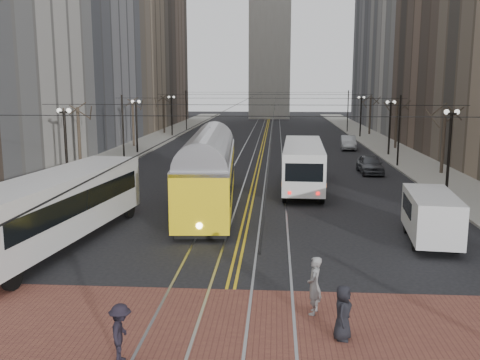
# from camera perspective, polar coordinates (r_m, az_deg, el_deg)

# --- Properties ---
(ground) EXTENTS (260.00, 260.00, 0.00)m
(ground) POSITION_cam_1_polar(r_m,az_deg,el_deg) (21.37, -0.80, -10.62)
(ground) COLOR black
(ground) RESTS_ON ground
(sidewalk_left) EXTENTS (5.00, 140.00, 0.15)m
(sidewalk_left) POSITION_cam_1_polar(r_m,az_deg,el_deg) (67.43, -10.45, 3.63)
(sidewalk_left) COLOR gray
(sidewalk_left) RESTS_ON ground
(sidewalk_right) EXTENTS (5.00, 140.00, 0.15)m
(sidewalk_right) POSITION_cam_1_polar(r_m,az_deg,el_deg) (66.69, 15.44, 3.36)
(sidewalk_right) COLOR gray
(sidewalk_right) RESTS_ON ground
(crosswalk_band) EXTENTS (25.00, 6.00, 0.01)m
(crosswalk_band) POSITION_cam_1_polar(r_m,az_deg,el_deg) (17.70, -1.89, -15.20)
(crosswalk_band) COLOR brown
(crosswalk_band) RESTS_ON ground
(streetcar_rails) EXTENTS (4.80, 130.00, 0.02)m
(streetcar_rails) POSITION_cam_1_polar(r_m,az_deg,el_deg) (65.37, 2.42, 3.53)
(streetcar_rails) COLOR gray
(streetcar_rails) RESTS_ON ground
(centre_lines) EXTENTS (0.42, 130.00, 0.01)m
(centre_lines) POSITION_cam_1_polar(r_m,az_deg,el_deg) (65.37, 2.42, 3.53)
(centre_lines) COLOR gold
(centre_lines) RESTS_ON ground
(building_left_mid) EXTENTS (16.00, 20.00, 34.00)m
(building_left_mid) POSITION_cam_1_polar(r_m,az_deg,el_deg) (71.89, -19.22, 17.18)
(building_left_mid) COLOR slate
(building_left_mid) RESTS_ON ground
(building_left_far) EXTENTS (16.00, 20.00, 40.00)m
(building_left_far) POSITION_cam_1_polar(r_m,az_deg,el_deg) (110.03, -10.87, 16.51)
(building_left_far) COLOR brown
(building_left_far) RESTS_ON ground
(building_right_far) EXTENTS (16.00, 20.00, 40.00)m
(building_right_far) POSITION_cam_1_polar(r_m,az_deg,el_deg) (109.26, 17.18, 16.29)
(building_right_far) COLOR slate
(building_right_far) RESTS_ON ground
(lamp_posts) EXTENTS (27.60, 57.20, 5.60)m
(lamp_posts) POSITION_cam_1_polar(r_m,az_deg,el_deg) (48.92, 1.95, 4.57)
(lamp_posts) COLOR black
(lamp_posts) RESTS_ON ground
(street_trees) EXTENTS (31.68, 53.28, 5.60)m
(street_trees) POSITION_cam_1_polar(r_m,az_deg,el_deg) (55.39, 2.18, 5.23)
(street_trees) COLOR #382D23
(street_trees) RESTS_ON ground
(trolley_wires) EXTENTS (25.96, 120.00, 6.60)m
(trolley_wires) POSITION_cam_1_polar(r_m,az_deg,el_deg) (54.89, 2.17, 6.21)
(trolley_wires) COLOR black
(trolley_wires) RESTS_ON ground
(transit_bus) EXTENTS (4.50, 13.80, 3.39)m
(transit_bus) POSITION_cam_1_polar(r_m,az_deg,el_deg) (26.80, -18.91, -3.08)
(transit_bus) COLOR silver
(transit_bus) RESTS_ON ground
(streetcar) EXTENTS (3.93, 15.84, 3.70)m
(streetcar) POSITION_cam_1_polar(r_m,az_deg,el_deg) (33.22, -3.34, 0.22)
(streetcar) COLOR yellow
(streetcar) RESTS_ON ground
(rear_bus) EXTENTS (3.23, 12.71, 3.29)m
(rear_bus) POSITION_cam_1_polar(r_m,az_deg,el_deg) (39.59, 6.74, 1.49)
(rear_bus) COLOR silver
(rear_bus) RESTS_ON ground
(cargo_van) EXTENTS (2.65, 5.64, 2.41)m
(cargo_van) POSITION_cam_1_polar(r_m,az_deg,el_deg) (27.43, 19.70, -3.88)
(cargo_van) COLOR silver
(cargo_van) RESTS_ON ground
(sedan_grey) EXTENTS (1.91, 4.65, 1.58)m
(sedan_grey) POSITION_cam_1_polar(r_m,az_deg,el_deg) (47.31, 13.69, 1.64)
(sedan_grey) COLOR #474A4F
(sedan_grey) RESTS_ON ground
(sedan_silver) EXTENTS (2.00, 4.92, 1.59)m
(sedan_silver) POSITION_cam_1_polar(r_m,az_deg,el_deg) (64.34, 11.47, 3.94)
(sedan_silver) COLOR #9DA0A4
(sedan_silver) RESTS_ON ground
(pedestrian_a) EXTENTS (0.76, 0.95, 1.69)m
(pedestrian_a) POSITION_cam_1_polar(r_m,az_deg,el_deg) (16.75, 10.92, -13.71)
(pedestrian_a) COLOR black
(pedestrian_a) RESTS_ON crosswalk_band
(pedestrian_b) EXTENTS (0.62, 0.81, 1.97)m
(pedestrian_b) POSITION_cam_1_polar(r_m,az_deg,el_deg) (18.26, 7.93, -11.08)
(pedestrian_b) COLOR gray
(pedestrian_b) RESTS_ON crosswalk_band
(pedestrian_d) EXTENTS (0.77, 1.17, 1.69)m
(pedestrian_d) POSITION_cam_1_polar(r_m,az_deg,el_deg) (15.58, -12.61, -15.69)
(pedestrian_d) COLOR black
(pedestrian_d) RESTS_ON crosswalk_band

